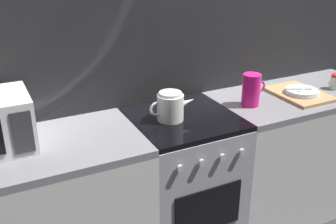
{
  "coord_description": "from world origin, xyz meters",
  "views": [
    {
      "loc": [
        -1.02,
        -1.85,
        1.84
      ],
      "look_at": [
        -0.1,
        0.0,
        0.95
      ],
      "focal_mm": 42.72,
      "sensor_mm": 36.0,
      "label": 1
    }
  ],
  "objects_px": {
    "kettle": "(171,107)",
    "pitcher": "(251,90)",
    "spice_jar": "(336,82)",
    "stove_unit": "(183,183)",
    "dish_pile": "(300,93)"
  },
  "relations": [
    {
      "from": "kettle",
      "to": "pitcher",
      "type": "xyz_separation_m",
      "value": [
        0.54,
        -0.02,
        0.02
      ]
    },
    {
      "from": "pitcher",
      "to": "spice_jar",
      "type": "bearing_deg",
      "value": -1.7
    },
    {
      "from": "pitcher",
      "to": "dish_pile",
      "type": "distance_m",
      "value": 0.4
    },
    {
      "from": "stove_unit",
      "to": "pitcher",
      "type": "bearing_deg",
      "value": -3.03
    },
    {
      "from": "pitcher",
      "to": "spice_jar",
      "type": "distance_m",
      "value": 0.71
    },
    {
      "from": "dish_pile",
      "to": "spice_jar",
      "type": "distance_m",
      "value": 0.31
    },
    {
      "from": "stove_unit",
      "to": "dish_pile",
      "type": "xyz_separation_m",
      "value": [
        0.85,
        -0.04,
        0.47
      ]
    },
    {
      "from": "stove_unit",
      "to": "kettle",
      "type": "height_order",
      "value": "kettle"
    },
    {
      "from": "stove_unit",
      "to": "spice_jar",
      "type": "distance_m",
      "value": 1.26
    },
    {
      "from": "kettle",
      "to": "pitcher",
      "type": "bearing_deg",
      "value": -2.22
    },
    {
      "from": "kettle",
      "to": "pitcher",
      "type": "relative_size",
      "value": 1.42
    },
    {
      "from": "spice_jar",
      "to": "stove_unit",
      "type": "bearing_deg",
      "value": 177.78
    },
    {
      "from": "kettle",
      "to": "spice_jar",
      "type": "relative_size",
      "value": 2.71
    },
    {
      "from": "pitcher",
      "to": "dish_pile",
      "type": "height_order",
      "value": "pitcher"
    },
    {
      "from": "kettle",
      "to": "dish_pile",
      "type": "xyz_separation_m",
      "value": [
        0.93,
        -0.03,
        -0.06
      ]
    }
  ]
}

